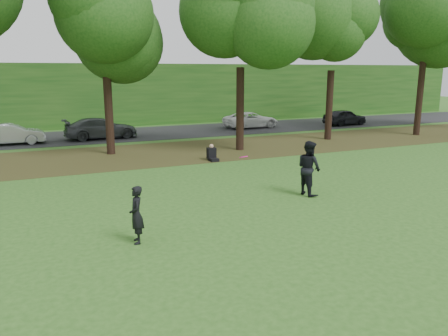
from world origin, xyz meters
The scene contains 10 objects.
ground centered at (0.00, 0.00, 0.00)m, with size 120.00×120.00×0.00m, color #275119.
leaf_litter centered at (0.00, 13.00, 0.01)m, with size 60.00×7.00×0.01m, color #3E2A16.
street centered at (0.00, 21.00, 0.01)m, with size 70.00×7.00×0.02m, color black.
far_hedge centered at (0.00, 27.00, 2.50)m, with size 70.00×3.00×5.00m, color #184614.
player_left centered at (-4.43, 0.84, 0.77)m, with size 0.56×0.37×1.54m, color black.
player_right centered at (2.31, 2.92, 0.99)m, with size 0.97×0.75×1.99m, color black.
parked_cars centered at (-1.34, 19.90, 0.69)m, with size 40.41×3.65×1.46m.
frisbee centered at (-0.95, 1.65, 1.89)m, with size 0.37×0.36×0.13m.
seated_person centered at (1.39, 10.07, 0.31)m, with size 0.42×0.73×0.83m.
tree_line centered at (-0.34, 12.94, 7.84)m, with size 55.30×7.90×12.31m.
Camera 1 is at (-6.63, -9.99, 4.44)m, focal length 35.00 mm.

